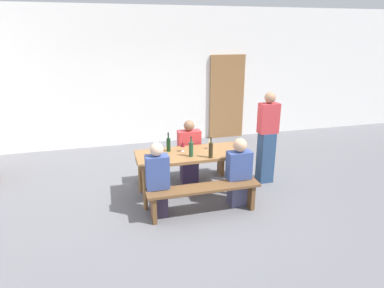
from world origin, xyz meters
TOP-DOWN VIEW (x-y plane):
  - ground_plane at (0.00, 0.00)m, footprint 24.00×24.00m
  - back_wall at (0.00, 3.05)m, footprint 14.00×0.20m
  - wooden_door at (1.71, 2.91)m, footprint 0.90×0.06m
  - tasting_table at (0.00, 0.00)m, footprint 1.82×0.74m
  - bench_near at (0.00, -0.67)m, footprint 1.72×0.30m
  - bench_far at (0.00, 0.67)m, footprint 1.72×0.30m
  - wine_bottle_0 at (0.22, -0.29)m, footprint 0.07×0.07m
  - wine_bottle_1 at (-0.35, 0.18)m, footprint 0.07×0.07m
  - wine_bottle_2 at (-0.06, -0.16)m, footprint 0.07×0.07m
  - wine_glass_0 at (0.34, 0.11)m, footprint 0.07×0.07m
  - wine_glass_1 at (-0.13, 0.10)m, footprint 0.07×0.07m
  - seated_guest_near_0 at (-0.66, -0.52)m, footprint 0.33×0.24m
  - seated_guest_near_1 at (0.61, -0.52)m, footprint 0.37×0.24m
  - seated_guest_far_0 at (0.09, 0.52)m, footprint 0.40×0.24m
  - standing_host at (1.43, 0.16)m, footprint 0.34×0.24m

SIDE VIEW (x-z plane):
  - ground_plane at x=0.00m, z-range 0.00..0.00m
  - bench_near at x=0.00m, z-range 0.12..0.57m
  - bench_far at x=0.00m, z-range 0.12..0.57m
  - seated_guest_near_1 at x=0.61m, z-range -0.02..1.08m
  - seated_guest_far_0 at x=0.09m, z-range -0.03..1.12m
  - seated_guest_near_0 at x=-0.66m, z-range -0.02..1.13m
  - tasting_table at x=0.00m, z-range 0.29..1.04m
  - standing_host at x=1.43m, z-range -0.02..1.64m
  - wine_bottle_1 at x=-0.35m, z-range 0.71..1.03m
  - wine_glass_0 at x=0.34m, z-range 0.79..0.95m
  - wine_bottle_2 at x=-0.06m, z-range 0.71..1.04m
  - wine_glass_1 at x=-0.13m, z-range 0.79..0.97m
  - wine_bottle_0 at x=0.22m, z-range 0.71..1.05m
  - wooden_door at x=1.71m, z-range 0.00..2.10m
  - back_wall at x=0.00m, z-range 0.00..3.20m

